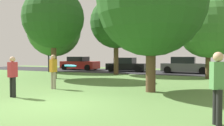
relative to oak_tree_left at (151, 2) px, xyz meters
name	(u,v)px	position (x,y,z in m)	size (l,w,h in m)	color
ground_plane	(55,104)	(-2.35, -3.99, -4.08)	(44.00, 44.00, 0.00)	#5B8442
road_strip	(157,72)	(-2.35, 12.01, -4.08)	(44.00, 6.40, 0.01)	#28282B
oak_tree_left	(151,2)	(0.00, 0.00, 0.00)	(4.96, 4.96, 6.58)	brown
maple_tree_near	(116,23)	(-5.01, 8.12, 0.33)	(4.41, 4.41, 6.64)	brown
oak_tree_right	(53,18)	(-7.78, 3.21, 0.20)	(4.32, 4.32, 6.46)	brown
oak_tree_center	(208,27)	(2.29, 7.28, -0.49)	(4.26, 4.26, 5.73)	brown
birch_tree_lone	(54,30)	(-11.98, 8.90, 0.07)	(5.29, 5.29, 6.81)	brown
person_thrower	(218,85)	(2.72, -4.42, -3.10)	(0.39, 0.35, 1.77)	black
person_bystander	(53,70)	(-4.65, -1.00, -3.15)	(0.30, 0.35, 1.70)	gray
person_walking	(13,75)	(-4.71, -3.52, -3.19)	(0.30, 0.35, 1.63)	black
frisbee_disc	(70,66)	(-0.35, -6.07, -2.63)	(0.35, 0.34, 0.05)	#2DB2E0
parked_car_red	(80,64)	(-11.12, 12.30, -3.41)	(4.15, 2.06, 1.46)	#B21E1E
parked_car_black	(127,65)	(-5.44, 11.97, -3.45)	(4.00, 1.97, 1.40)	black
parked_car_grey	(185,66)	(0.26, 12.00, -3.41)	(4.28, 2.01, 1.49)	slate
street_lamp_post	(49,49)	(-12.15, 8.21, -1.83)	(0.14, 0.14, 4.50)	#2D2D33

